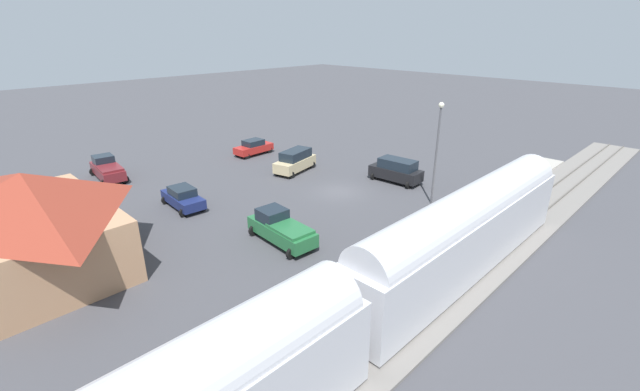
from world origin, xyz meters
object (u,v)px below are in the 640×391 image
Objects in this scene: suv_black at (396,170)px; sedan_navy at (183,197)px; pedestrian_on_platform at (505,180)px; sedan_red at (254,147)px; pickup_maroon at (107,169)px; pickup_green at (281,228)px; suv_tan at (295,161)px; station_building at (33,221)px; light_pole_near_platform at (437,142)px.

sedan_navy is (8.62, 17.19, -0.27)m from suv_black.
sedan_red is (25.43, 7.98, -0.40)m from pedestrian_on_platform.
pickup_maroon is (20.13, 18.84, -0.12)m from suv_black.
pickup_green is (7.01, 19.54, -0.25)m from pedestrian_on_platform.
suv_tan reaches higher than pickup_maroon.
station_building is 2.33× the size of suv_tan.
suv_black is 27.57m from pickup_maroon.
pickup_maroon is at bearing 8.19° from sedan_navy.
pedestrian_on_platform is 20.76m from pickup_green.
station_building is 28.44m from suv_black.
suv_black is at bearing -84.51° from pickup_green.
suv_black is 0.96× the size of suv_tan.
pickup_maroon is at bearing 33.27° from light_pole_near_platform.
pickup_green is at bearing 70.25° from pedestrian_on_platform.
suv_black is at bearing 25.66° from pedestrian_on_platform.
pedestrian_on_platform is at bearing -109.75° from pickup_green.
station_building is 2.42× the size of suv_black.
suv_tan is at bearing -88.24° from sedan_navy.
suv_tan reaches higher than sedan_red.
pickup_maroon is at bearing 8.90° from pickup_green.
suv_tan is 18.04m from pickup_maroon.
suv_tan reaches higher than sedan_navy.
station_building reaches higher than pedestrian_on_platform.
suv_tan is 0.94× the size of pickup_maroon.
sedan_red is 0.82× the size of pickup_maroon.
pickup_green is 1.06× the size of suv_tan.
sedan_red is (16.93, 3.89, -0.27)m from suv_black.
pickup_green is 0.66× the size of light_pole_near_platform.
suv_black is at bearing -23.51° from light_pole_near_platform.
pedestrian_on_platform is 36.67m from pickup_maroon.
sedan_red is 0.88× the size of suv_tan.
pickup_green reaches higher than sedan_red.
pickup_green is at bearing -171.10° from pickup_maroon.
station_building is 2.65× the size of sedan_red.
suv_tan reaches higher than pickup_green.
sedan_navy is (2.58, -10.53, -2.30)m from station_building.
station_building reaches higher than suv_black.
pickup_maroon is (14.09, -8.88, -2.15)m from station_building.
sedan_red is at bearing -102.05° from pickup_maroon.
pedestrian_on_platform is 0.33× the size of suv_tan.
suv_black is 1.09× the size of sedan_red.
sedan_navy is at bearing 51.18° from pedestrian_on_platform.
light_pole_near_platform is (-25.29, -16.59, 4.16)m from pickup_maroon.
sedan_navy is 0.55× the size of light_pole_near_platform.
sedan_navy is 10.25m from pickup_green.
pickup_green is 15.07m from suv_tan.
station_building is 2.21× the size of pickup_green.
sedan_navy is 1.01× the size of sedan_red.
sedan_red is (10.90, -23.83, -2.30)m from station_building.
suv_black is (-6.03, -27.72, -2.03)m from station_building.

